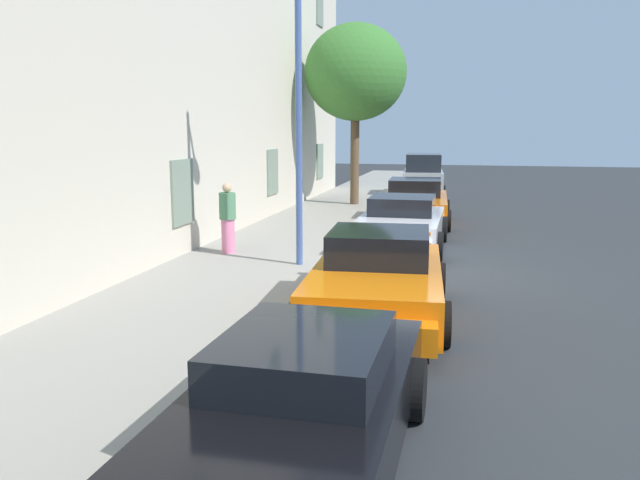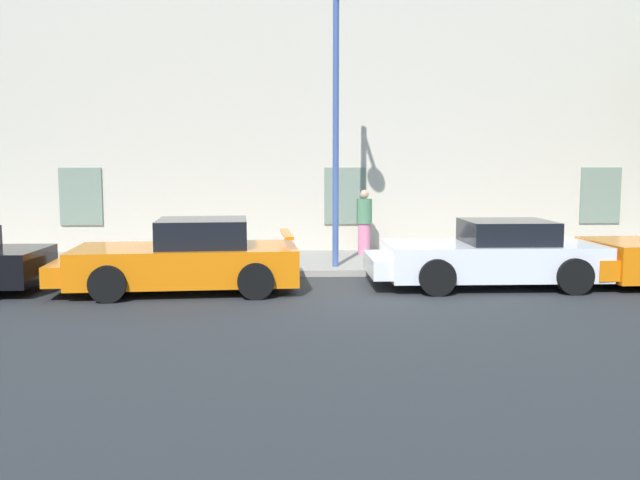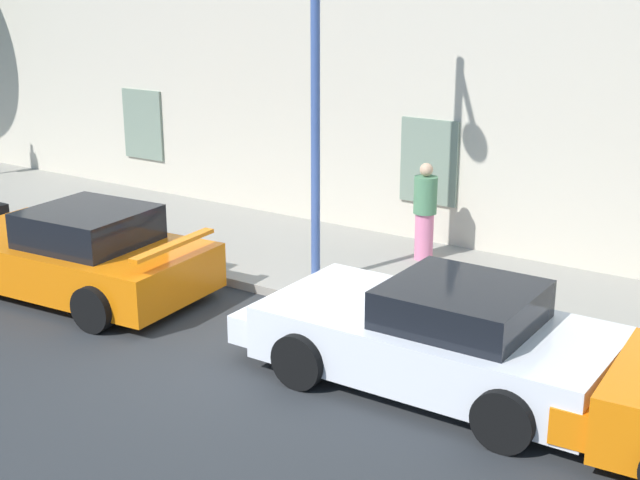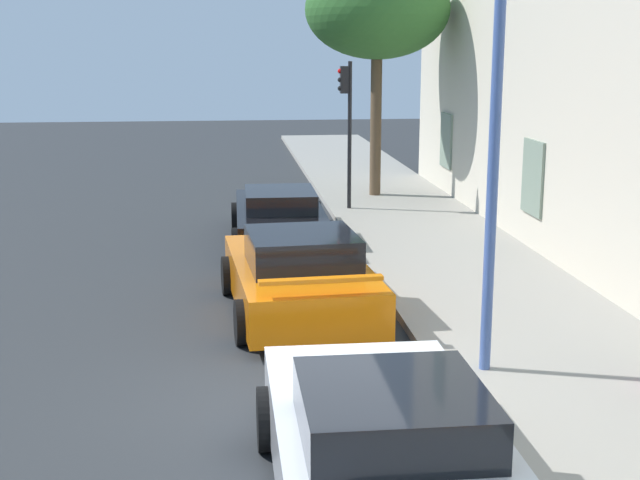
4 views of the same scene
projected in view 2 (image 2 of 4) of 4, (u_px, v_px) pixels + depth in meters
The scene contains 7 objects.
ground_plane at pixel (368, 294), 13.15m from camera, with size 80.00×80.00×0.00m, color #2B2D30.
sidewalk at pixel (351, 262), 16.87m from camera, with size 60.00×3.55×0.14m, color gray.
building_facade at pixel (340, 3), 19.77m from camera, with size 34.65×4.33×13.96m.
sportscar_yellow_flank at pixel (179, 260), 13.38m from camera, with size 4.72×2.49×1.39m.
sportscar_white_middle at pixel (484, 257), 13.92m from camera, with size 4.58×2.24×1.32m.
street_lamp at pixel (337, 73), 14.83m from camera, with size 0.44×1.42×6.22m.
pedestrian_admiring at pixel (364, 222), 17.60m from camera, with size 0.50×0.50×1.65m.
Camera 2 is at (-1.50, -12.91, 2.45)m, focal length 38.97 mm.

